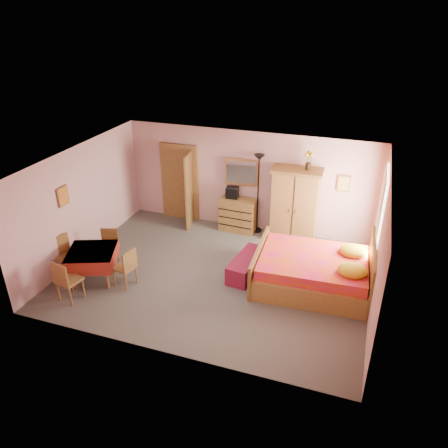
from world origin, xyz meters
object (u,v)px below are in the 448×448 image
at_px(sunflower_vase, 309,160).
at_px(chair_west, 66,257).
at_px(chair_east, 124,267).
at_px(bed, 313,263).
at_px(wall_mirror, 241,172).
at_px(dining_table, 94,265).
at_px(chair_north, 109,249).
at_px(chest_of_drawers, 238,215).
at_px(wardrobe, 295,206).
at_px(stereo, 232,193).
at_px(bench, 247,265).
at_px(floor_lamp, 258,194).
at_px(chair_south, 69,280).

xyz_separation_m(sunflower_vase, chair_west, (-4.58, -3.22, -1.66)).
bearing_deg(chair_east, bed, -59.29).
relative_size(wall_mirror, dining_table, 0.91).
bearing_deg(chair_north, chair_east, 123.97).
bearing_deg(chest_of_drawers, chair_east, -112.98).
bearing_deg(wardrobe, wall_mirror, 168.32).
bearing_deg(bed, stereo, 138.15).
height_order(wardrobe, chair_east, wardrobe).
height_order(chair_west, chair_east, chair_west).
xyz_separation_m(chest_of_drawers, stereo, (-0.18, 0.05, 0.59)).
relative_size(wardrobe, bench, 1.50).
bearing_deg(sunflower_vase, wall_mirror, 172.58).
distance_m(sunflower_vase, chair_east, 4.79).
xyz_separation_m(chest_of_drawers, sunflower_vase, (1.69, -0.01, 1.67)).
relative_size(wardrobe, bed, 0.79).
height_order(wardrobe, chair_north, wardrobe).
xyz_separation_m(wall_mirror, dining_table, (-2.24, -3.41, -1.19)).
height_order(wall_mirror, chair_north, wall_mirror).
distance_m(bed, bench, 1.46).
xyz_separation_m(stereo, floor_lamp, (0.66, 0.07, 0.01)).
xyz_separation_m(stereo, chair_west, (-2.71, -3.28, -0.57)).
bearing_deg(chair_west, bed, 126.86).
xyz_separation_m(chest_of_drawers, chair_west, (-2.89, -3.23, 0.01)).
xyz_separation_m(bench, chair_north, (-3.05, -0.66, 0.21)).
distance_m(sunflower_vase, bed, 2.51).
bearing_deg(stereo, floor_lamp, 5.90).
bearing_deg(floor_lamp, chair_north, -135.38).
height_order(bed, dining_table, bed).
relative_size(bed, chair_south, 2.60).
relative_size(stereo, floor_lamp, 0.15).
bearing_deg(chest_of_drawers, floor_lamp, 15.99).
bearing_deg(wall_mirror, sunflower_vase, -12.14).
bearing_deg(chair_south, bench, 44.61).
xyz_separation_m(sunflower_vase, chair_north, (-3.93, -2.57, -1.69)).
height_order(bed, chair_north, bed).
distance_m(stereo, chair_north, 3.40).
bearing_deg(sunflower_vase, chair_east, -135.54).
height_order(wall_mirror, wardrobe, wall_mirror).
relative_size(chair_south, chair_west, 1.02).
xyz_separation_m(floor_lamp, bench, (0.32, -2.04, -0.83)).
bearing_deg(wardrobe, sunflower_vase, 8.42).
bearing_deg(chair_south, chair_east, 57.47).
relative_size(stereo, chair_east, 0.36).
bearing_deg(chair_north, chair_south, 70.52).
distance_m(wardrobe, sunflower_vase, 1.19).
bearing_deg(wall_mirror, wardrobe, -14.86).
xyz_separation_m(stereo, bench, (0.98, -1.97, -0.82)).
distance_m(chest_of_drawers, bench, 2.10).
xyz_separation_m(floor_lamp, wardrobe, (0.97, -0.17, -0.10)).
height_order(wardrobe, sunflower_vase, sunflower_vase).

